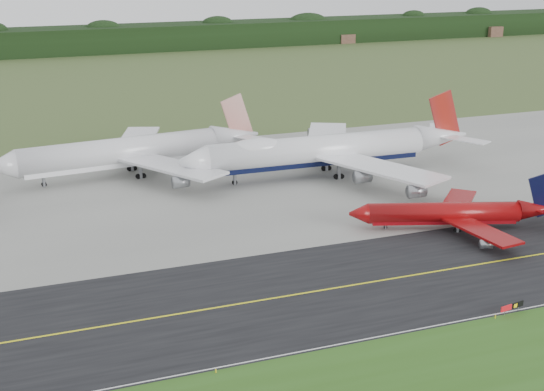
{
  "coord_description": "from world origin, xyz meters",
  "views": [
    {
      "loc": [
        -54.06,
        -97.63,
        49.0
      ],
      "look_at": [
        -9.64,
        22.0,
        6.63
      ],
      "focal_mm": 50.0,
      "sensor_mm": 36.0,
      "label": 1
    }
  ],
  "objects": [
    {
      "name": "ground",
      "position": [
        0.0,
        0.0,
        0.0
      ],
      "size": [
        600.0,
        600.0,
        0.0
      ],
      "primitive_type": "plane",
      "color": "#394F25",
      "rests_on": "ground"
    },
    {
      "name": "grass_verge",
      "position": [
        0.0,
        -35.0,
        0.01
      ],
      "size": [
        400.0,
        30.0,
        0.01
      ],
      "primitive_type": "cube",
      "color": "#2E5619",
      "rests_on": "ground"
    },
    {
      "name": "horizon_treeline",
      "position": [
        0.0,
        273.76,
        5.47
      ],
      "size": [
        700.0,
        25.0,
        12.0
      ],
      "color": "black",
      "rests_on": "ground"
    },
    {
      "name": "apron",
      "position": [
        0.0,
        51.0,
        0.01
      ],
      "size": [
        400.0,
        78.0,
        0.01
      ],
      "primitive_type": "cube",
      "color": "gray",
      "rests_on": "ground"
    },
    {
      "name": "taxiway",
      "position": [
        0.0,
        -4.0,
        0.01
      ],
      "size": [
        400.0,
        32.0,
        0.02
      ],
      "primitive_type": "cube",
      "color": "black",
      "rests_on": "ground"
    },
    {
      "name": "jet_red_737",
      "position": [
        21.82,
        11.58,
        2.85
      ],
      "size": [
        37.35,
        29.66,
        10.32
      ],
      "color": "maroon",
      "rests_on": "ground"
    },
    {
      "name": "jet_star_tail",
      "position": [
        -26.24,
        65.36,
        5.41
      ],
      "size": [
        61.52,
        51.19,
        16.22
      ],
      "color": "silver",
      "rests_on": "ground"
    },
    {
      "name": "taxiway_edge_line",
      "position": [
        0.0,
        -19.5,
        0.03
      ],
      "size": [
        400.0,
        0.25,
        0.0
      ],
      "primitive_type": "cube",
      "color": "silver",
      "rests_on": "taxiway"
    },
    {
      "name": "jet_ba_747",
      "position": [
        13.71,
        49.95,
        5.93
      ],
      "size": [
        69.14,
        57.42,
        17.42
      ],
      "color": "white",
      "rests_on": "ground"
    },
    {
      "name": "edge_marker_center",
      "position": [
        7.46,
        -20.5,
        0.25
      ],
      "size": [
        0.16,
        0.16,
        0.5
      ],
      "primitive_type": "cylinder",
      "color": "yellow",
      "rests_on": "ground"
    },
    {
      "name": "edge_marker_left",
      "position": [
        -32.64,
        -20.5,
        0.25
      ],
      "size": [
        0.16,
        0.16,
        0.5
      ],
      "primitive_type": "cylinder",
      "color": "yellow",
      "rests_on": "ground"
    },
    {
      "name": "taxiway_centreline",
      "position": [
        0.0,
        -4.0,
        0.03
      ],
      "size": [
        400.0,
        0.4,
        0.0
      ],
      "primitive_type": "cube",
      "color": "yellow",
      "rests_on": "taxiway"
    },
    {
      "name": "taxiway_sign",
      "position": [
        10.59,
        -19.94,
        1.01
      ],
      "size": [
        4.24,
        0.93,
        1.43
      ],
      "color": "slate",
      "rests_on": "ground"
    }
  ]
}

